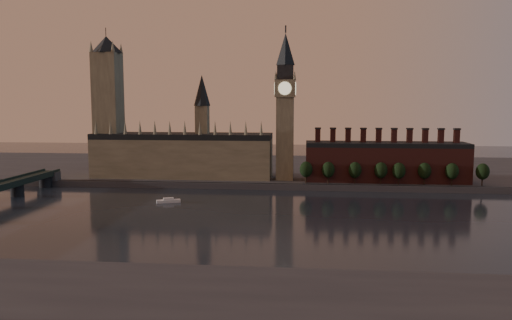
{
  "coord_description": "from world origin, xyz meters",
  "views": [
    {
      "loc": [
        23.5,
        -240.65,
        58.74
      ],
      "look_at": [
        -5.14,
        55.0,
        24.09
      ],
      "focal_mm": 35.0,
      "sensor_mm": 36.0,
      "label": 1
    }
  ],
  "objects": [
    {
      "name": "ground",
      "position": [
        0.0,
        0.0,
        0.0
      ],
      "size": [
        900.0,
        900.0,
        0.0
      ],
      "primitive_type": "plane",
      "color": "black",
      "rests_on": "ground"
    },
    {
      "name": "embankment_tree_5",
      "position": [
        103.17,
        95.49,
        13.47
      ],
      "size": [
        8.6,
        8.6,
        14.88
      ],
      "color": "black",
      "rests_on": "north_bank"
    },
    {
      "name": "embankment_tree_0",
      "position": [
        25.03,
        94.41,
        13.47
      ],
      "size": [
        8.6,
        8.6,
        14.88
      ],
      "color": "black",
      "rests_on": "north_bank"
    },
    {
      "name": "victoria_tower",
      "position": [
        -120.0,
        115.0,
        59.09
      ],
      "size": [
        24.0,
        24.0,
        108.0
      ],
      "color": "gray",
      "rests_on": "north_bank"
    },
    {
      "name": "palace_of_westminster",
      "position": [
        -64.41,
        114.91,
        21.63
      ],
      "size": [
        130.0,
        30.3,
        74.0
      ],
      "color": "gray",
      "rests_on": "north_bank"
    },
    {
      "name": "embankment_tree_7",
      "position": [
        139.99,
        94.84,
        13.47
      ],
      "size": [
        8.6,
        8.6,
        14.88
      ],
      "color": "black",
      "rests_on": "north_bank"
    },
    {
      "name": "embankment_tree_6",
      "position": [
        120.49,
        94.46,
        13.47
      ],
      "size": [
        8.6,
        8.6,
        14.88
      ],
      "color": "black",
      "rests_on": "north_bank"
    },
    {
      "name": "big_ben",
      "position": [
        10.0,
        110.0,
        56.83
      ],
      "size": [
        15.0,
        15.0,
        107.0
      ],
      "color": "gray",
      "rests_on": "north_bank"
    },
    {
      "name": "embankment_tree_3",
      "position": [
        74.7,
        94.77,
        13.47
      ],
      "size": [
        8.6,
        8.6,
        14.88
      ],
      "color": "black",
      "rests_on": "north_bank"
    },
    {
      "name": "chimney_block",
      "position": [
        80.0,
        110.0,
        17.82
      ],
      "size": [
        110.0,
        25.0,
        37.0
      ],
      "color": "maroon",
      "rests_on": "north_bank"
    },
    {
      "name": "embankment_tree_2",
      "position": [
        57.67,
        94.67,
        13.47
      ],
      "size": [
        8.6,
        8.6,
        14.88
      ],
      "color": "black",
      "rests_on": "north_bank"
    },
    {
      "name": "embankment_tree_4",
      "position": [
        86.28,
        93.97,
        13.47
      ],
      "size": [
        8.6,
        8.6,
        14.88
      ],
      "color": "black",
      "rests_on": "north_bank"
    },
    {
      "name": "embankment_tree_1",
      "position": [
        39.88,
        94.06,
        13.47
      ],
      "size": [
        8.6,
        8.6,
        14.88
      ],
      "color": "black",
      "rests_on": "north_bank"
    },
    {
      "name": "north_bank",
      "position": [
        0.0,
        178.04,
        2.0
      ],
      "size": [
        900.0,
        182.0,
        4.0
      ],
      "color": "#434348",
      "rests_on": "ground"
    },
    {
      "name": "river_boat",
      "position": [
        -55.5,
        41.08,
        1.06
      ],
      "size": [
        14.33,
        8.5,
        2.76
      ],
      "rotation": [
        0.0,
        0.0,
        0.35
      ],
      "color": "white",
      "rests_on": "ground"
    }
  ]
}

